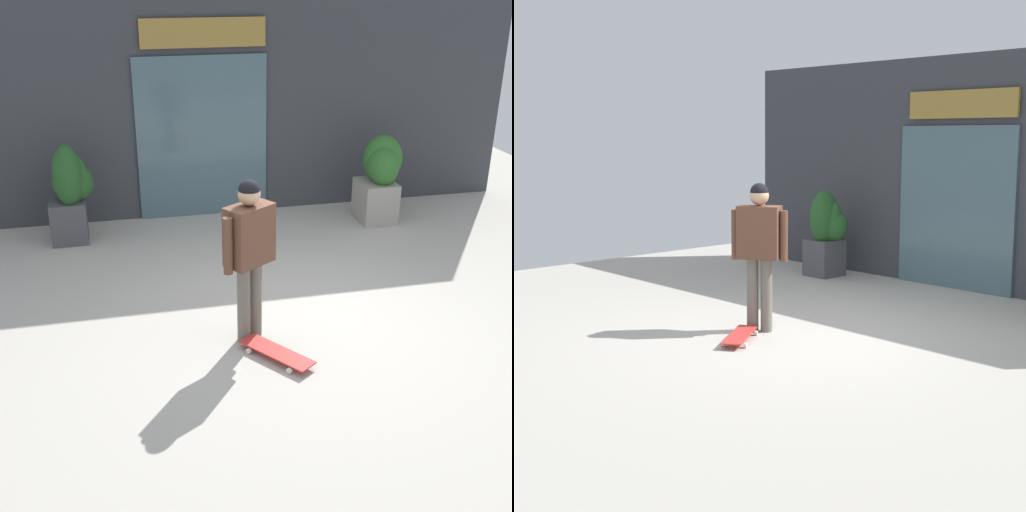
# 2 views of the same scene
# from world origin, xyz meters

# --- Properties ---
(ground_plane) EXTENTS (12.00, 12.00, 0.00)m
(ground_plane) POSITION_xyz_m (0.00, 0.00, 0.00)
(ground_plane) COLOR #B2ADA3
(building_facade) EXTENTS (8.68, 0.31, 3.28)m
(building_facade) POSITION_xyz_m (-0.01, 3.49, 1.63)
(building_facade) COLOR #383A3F
(building_facade) RESTS_ON ground_plane
(skateboarder) EXTENTS (0.56, 0.47, 1.66)m
(skateboarder) POSITION_xyz_m (-0.47, -0.30, 1.02)
(skateboarder) COLOR #666056
(skateboarder) RESTS_ON ground_plane
(skateboard) EXTENTS (0.63, 0.77, 0.08)m
(skateboard) POSITION_xyz_m (-0.31, -0.74, 0.06)
(skateboard) COLOR red
(skateboard) RESTS_ON ground_plane
(planter_box_left) EXTENTS (0.65, 0.70, 1.23)m
(planter_box_left) POSITION_xyz_m (2.07, 2.56, 0.66)
(planter_box_left) COLOR gray
(planter_box_left) RESTS_ON ground_plane
(planter_box_right) EXTENTS (0.61, 0.60, 1.34)m
(planter_box_right) POSITION_xyz_m (-2.23, 2.72, 0.72)
(planter_box_right) COLOR #47474C
(planter_box_right) RESTS_ON ground_plane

